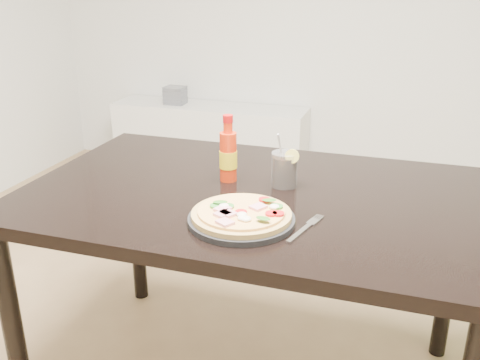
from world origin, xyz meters
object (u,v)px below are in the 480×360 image
(dining_table, at_px, (252,215))
(hot_sauce_bottle, at_px, (228,155))
(fork, at_px, (306,227))
(media_console, at_px, (210,139))
(plate, at_px, (241,220))
(pizza, at_px, (242,213))
(cola_cup, at_px, (284,170))

(dining_table, height_order, hot_sauce_bottle, hot_sauce_bottle)
(fork, height_order, media_console, fork)
(plate, xyz_separation_m, pizza, (0.00, -0.00, 0.02))
(plate, relative_size, pizza, 1.07)
(hot_sauce_bottle, xyz_separation_m, media_console, (-0.83, 1.96, -0.59))
(pizza, bearing_deg, hot_sauce_bottle, 115.54)
(pizza, relative_size, cola_cup, 1.55)
(pizza, relative_size, media_console, 0.19)
(dining_table, height_order, cola_cup, cola_cup)
(plate, bearing_deg, hot_sauce_bottle, 115.42)
(dining_table, relative_size, fork, 7.53)
(dining_table, xyz_separation_m, pizza, (0.04, -0.23, 0.11))
(pizza, relative_size, hot_sauce_bottle, 1.25)
(dining_table, bearing_deg, fork, -44.21)
(media_console, bearing_deg, plate, -66.72)
(fork, bearing_deg, plate, -158.35)
(dining_table, bearing_deg, cola_cup, 41.55)
(cola_cup, xyz_separation_m, fork, (0.13, -0.28, -0.05))
(fork, bearing_deg, media_console, 132.44)
(fork, bearing_deg, cola_cup, 129.92)
(plate, bearing_deg, dining_table, 99.56)
(plate, relative_size, hot_sauce_bottle, 1.33)
(dining_table, xyz_separation_m, plate, (0.04, -0.22, 0.09))
(plate, xyz_separation_m, media_console, (-0.97, 2.25, -0.51))
(hot_sauce_bottle, bearing_deg, pizza, -64.46)
(plate, xyz_separation_m, hot_sauce_bottle, (-0.14, 0.29, 0.08))
(pizza, bearing_deg, plate, 138.46)
(media_console, bearing_deg, fork, -62.91)
(dining_table, height_order, pizza, pizza)
(dining_table, distance_m, hot_sauce_bottle, 0.21)
(pizza, distance_m, hot_sauce_bottle, 0.33)
(hot_sauce_bottle, bearing_deg, cola_cup, 2.83)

